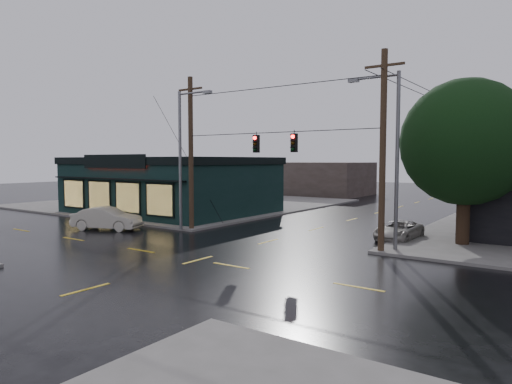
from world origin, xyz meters
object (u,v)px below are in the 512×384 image
Objects in this scene: utility_pole_ne at (381,253)px; sedan_cream at (107,219)px; suv_silver at (399,230)px; corner_tree at (465,143)px; utility_pole_nw at (192,230)px.

sedan_cream is at bearing -170.20° from utility_pole_ne.
corner_tree is at bearing 2.18° from suv_silver.
utility_pole_ne is 18.16m from sedan_cream.
corner_tree is 2.19× the size of suv_silver.
corner_tree reaches higher than suv_silver.
suv_silver is (17.38, 7.45, -0.20)m from sedan_cream.
corner_tree reaches higher than utility_pole_ne.
sedan_cream is at bearing -153.59° from suv_silver.
corner_tree reaches higher than sedan_cream.
corner_tree is 1.92× the size of sedan_cream.
suv_silver is at bearing 96.53° from utility_pole_ne.
sedan_cream is (-20.88, -7.39, -4.88)m from corner_tree.
utility_pole_ne is at bearing -103.03° from sedan_cream.
utility_pole_ne is 4.43m from suv_silver.
utility_pole_nw is at bearing -157.55° from suv_silver.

